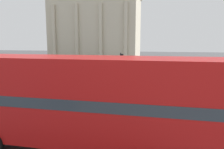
{
  "coord_description": "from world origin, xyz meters",
  "views": [
    {
      "loc": [
        -0.7,
        -1.91,
        4.9
      ],
      "look_at": [
        -4.52,
        15.68,
        2.12
      ],
      "focal_mm": 35.0,
      "sensor_mm": 36.0,
      "label": 1
    }
  ],
  "objects_px": {
    "double_decker_bus": "(94,100)",
    "pedestrian_yellow": "(92,73)",
    "traffic_light_mid": "(121,65)",
    "traffic_light_near": "(115,85)",
    "plaza_building_left": "(96,28)"
  },
  "relations": [
    {
      "from": "double_decker_bus",
      "to": "traffic_light_mid",
      "type": "xyz_separation_m",
      "value": [
        -1.08,
        13.31,
        0.07
      ]
    },
    {
      "from": "double_decker_bus",
      "to": "pedestrian_yellow",
      "type": "relative_size",
      "value": 6.94
    },
    {
      "from": "traffic_light_near",
      "to": "traffic_light_mid",
      "type": "relative_size",
      "value": 0.88
    },
    {
      "from": "plaza_building_left",
      "to": "pedestrian_yellow",
      "type": "relative_size",
      "value": 14.34
    },
    {
      "from": "double_decker_bus",
      "to": "plaza_building_left",
      "type": "bearing_deg",
      "value": 102.61
    },
    {
      "from": "traffic_light_mid",
      "to": "traffic_light_near",
      "type": "bearing_deg",
      "value": -82.73
    },
    {
      "from": "double_decker_bus",
      "to": "traffic_light_near",
      "type": "height_order",
      "value": "double_decker_bus"
    },
    {
      "from": "pedestrian_yellow",
      "to": "traffic_light_near",
      "type": "bearing_deg",
      "value": -140.39
    },
    {
      "from": "traffic_light_near",
      "to": "plaza_building_left",
      "type": "bearing_deg",
      "value": 107.61
    },
    {
      "from": "traffic_light_near",
      "to": "pedestrian_yellow",
      "type": "distance_m",
      "value": 13.47
    },
    {
      "from": "traffic_light_near",
      "to": "pedestrian_yellow",
      "type": "xyz_separation_m",
      "value": [
        -5.43,
        12.27,
        -1.22
      ]
    },
    {
      "from": "traffic_light_mid",
      "to": "pedestrian_yellow",
      "type": "xyz_separation_m",
      "value": [
        -4.29,
        3.3,
        -1.48
      ]
    },
    {
      "from": "double_decker_bus",
      "to": "traffic_light_near",
      "type": "relative_size",
      "value": 3.45
    },
    {
      "from": "plaza_building_left",
      "to": "traffic_light_mid",
      "type": "bearing_deg",
      "value": -69.95
    },
    {
      "from": "double_decker_bus",
      "to": "pedestrian_yellow",
      "type": "distance_m",
      "value": 17.51
    }
  ]
}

